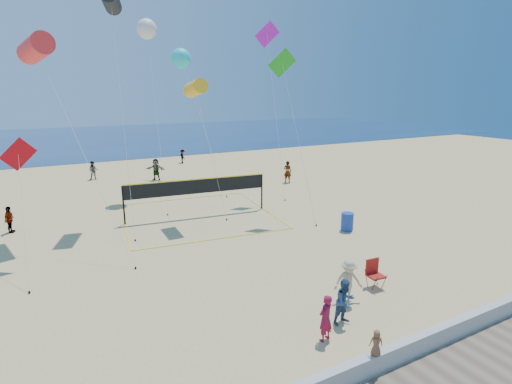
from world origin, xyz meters
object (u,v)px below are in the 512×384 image
camp_chair (374,271)px  volleyball_net (197,191)px  trash_barrel (347,222)px  woman (326,318)px

camp_chair → volleyball_net: (-2.94, 12.33, 1.00)m
trash_barrel → camp_chair: bearing=-122.0°
woman → trash_barrel: size_ratio=1.51×
camp_chair → volleyball_net: size_ratio=0.13×
volleyball_net → woman: bearing=-87.7°
trash_barrel → volleyball_net: size_ratio=0.10×
woman → camp_chair: bearing=-170.2°
trash_barrel → woman: bearing=-134.6°
woman → camp_chair: (3.96, 1.93, -0.12)m
trash_barrel → volleyball_net: (-6.52, 6.61, 1.14)m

